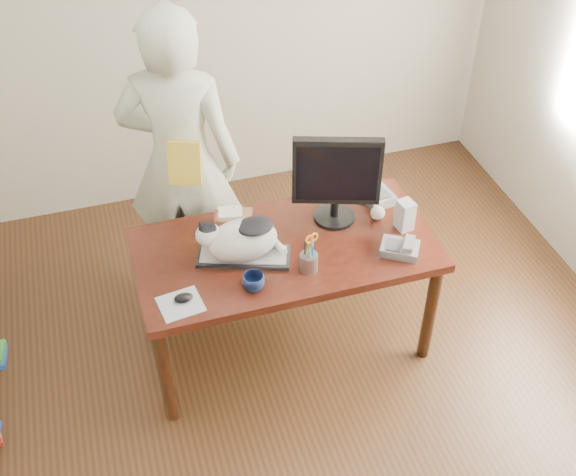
# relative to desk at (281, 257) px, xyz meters

# --- Properties ---
(room) EXTENTS (4.50, 4.50, 4.50)m
(room) POSITION_rel_desk_xyz_m (0.00, -0.68, 0.75)
(room) COLOR black
(room) RESTS_ON ground
(desk) EXTENTS (1.60, 0.80, 0.75)m
(desk) POSITION_rel_desk_xyz_m (0.00, 0.00, 0.00)
(desk) COLOR black
(desk) RESTS_ON ground
(keyboard) EXTENTS (0.51, 0.33, 0.03)m
(keyboard) POSITION_rel_desk_xyz_m (-0.23, -0.10, 0.16)
(keyboard) COLOR black
(keyboard) RESTS_ON desk
(cat) EXTENTS (0.47, 0.33, 0.27)m
(cat) POSITION_rel_desk_xyz_m (-0.25, -0.10, 0.28)
(cat) COLOR silver
(cat) RESTS_ON keyboard
(monitor) EXTENTS (0.46, 0.29, 0.53)m
(monitor) POSITION_rel_desk_xyz_m (0.32, 0.05, 0.45)
(monitor) COLOR black
(monitor) RESTS_ON desk
(pen_cup) EXTENTS (0.12, 0.12, 0.24)m
(pen_cup) POSITION_rel_desk_xyz_m (0.06, -0.29, 0.21)
(pen_cup) COLOR gray
(pen_cup) RESTS_ON desk
(mousepad) EXTENTS (0.23, 0.21, 0.00)m
(mousepad) POSITION_rel_desk_xyz_m (-0.61, -0.34, 0.15)
(mousepad) COLOR #B8BDC5
(mousepad) RESTS_ON desk
(mouse) EXTENTS (0.10, 0.07, 0.04)m
(mouse) POSITION_rel_desk_xyz_m (-0.59, -0.32, 0.17)
(mouse) COLOR black
(mouse) RESTS_ON mousepad
(coffee_mug) EXTENTS (0.15, 0.15, 0.09)m
(coffee_mug) POSITION_rel_desk_xyz_m (-0.24, -0.33, 0.19)
(coffee_mug) COLOR #0E1838
(coffee_mug) RESTS_ON desk
(phone) EXTENTS (0.24, 0.22, 0.09)m
(phone) POSITION_rel_desk_xyz_m (0.57, -0.30, 0.18)
(phone) COLOR #595A5E
(phone) RESTS_ON desk
(speaker) EXTENTS (0.09, 0.10, 0.18)m
(speaker) POSITION_rel_desk_xyz_m (0.66, -0.12, 0.24)
(speaker) COLOR #98989A
(speaker) RESTS_ON desk
(baseball) EXTENTS (0.08, 0.08, 0.08)m
(baseball) POSITION_rel_desk_xyz_m (0.56, -0.01, 0.19)
(baseball) COLOR silver
(baseball) RESTS_ON desk
(book_stack) EXTENTS (0.24, 0.21, 0.08)m
(book_stack) POSITION_rel_desk_xyz_m (-0.22, 0.20, 0.18)
(book_stack) COLOR #53161D
(book_stack) RESTS_ON desk
(calculator) EXTENTS (0.18, 0.23, 0.06)m
(calculator) POSITION_rel_desk_xyz_m (0.62, 0.16, 0.18)
(calculator) COLOR #595A5E
(calculator) RESTS_ON desk
(person) EXTENTS (0.80, 0.66, 1.88)m
(person) POSITION_rel_desk_xyz_m (-0.42, 0.58, 0.34)
(person) COLOR white
(person) RESTS_ON ground
(held_book) EXTENTS (0.20, 0.16, 0.25)m
(held_book) POSITION_rel_desk_xyz_m (-0.42, 0.41, 0.45)
(held_book) COLOR gold
(held_book) RESTS_ON person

